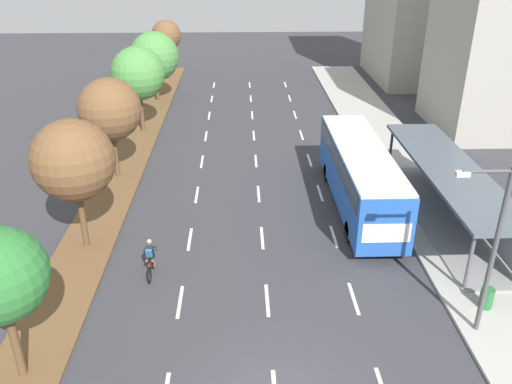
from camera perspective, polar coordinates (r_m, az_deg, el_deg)
The scene contains 16 objects.
median_strip at distance 35.16m, azimuth -13.70°, elevation 3.45°, with size 2.60×52.00×0.12m, color brown.
sidewalk_right at distance 35.88m, azimuth 14.94°, elevation 3.79°, with size 4.50×52.00×0.15m, color #ADAAA3.
lane_divider_left at distance 31.98m, azimuth -6.16°, elevation 1.64°, with size 0.14×45.48×0.01m.
lane_divider_center at distance 31.90m, azimuth 0.12°, elevation 1.73°, with size 0.14×45.48×0.01m.
lane_divider_right at distance 32.20m, azimuth 6.37°, elevation 1.80°, with size 0.14×45.48×0.01m.
bus_shelter at distance 27.89m, azimuth 20.52°, elevation 0.43°, with size 2.90×12.90×2.86m.
bus at distance 27.98m, azimuth 11.24°, elevation 2.20°, with size 2.54×11.29×3.37m.
cyclist at distance 22.93m, azimuth -11.39°, elevation -7.17°, with size 0.46×1.82×1.71m.
median_tree_second at distance 24.08m, azimuth -19.26°, elevation 3.24°, with size 3.63×3.63×6.12m.
median_tree_third at distance 31.46m, azimuth -15.61°, elevation 8.61°, with size 3.62×3.62×5.92m.
median_tree_fourth at distance 38.93m, azimuth -12.71°, elevation 12.44°, with size 3.80×3.80×6.16m.
median_tree_fifth at distance 46.74m, azimuth -10.98°, elevation 14.26°, with size 4.14×4.14×5.89m.
median_tree_farthest at distance 54.46m, azimuth -9.73°, elevation 16.43°, with size 2.91×2.91×5.68m.
streetlight at distance 19.45m, azimuth 24.17°, elevation -4.97°, with size 1.91×0.24×6.50m.
trash_bin at distance 22.53m, azimuth 23.76°, elevation -10.49°, with size 0.52×0.52×0.85m, color #286B38.
building_near_right at distance 42.08m, azimuth 24.96°, elevation 15.57°, with size 7.44×8.66×14.27m, color #A39E93.
Camera 1 is at (-0.99, -11.79, 13.19)m, focal length 36.80 mm.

